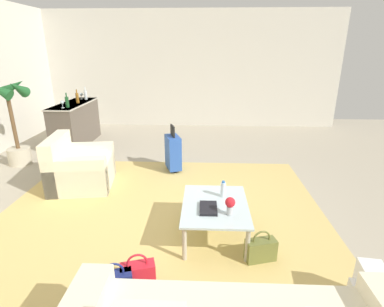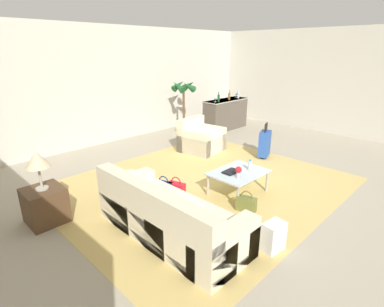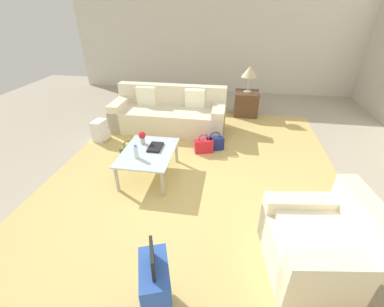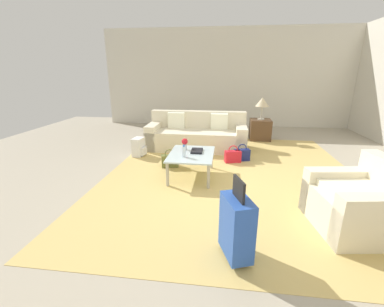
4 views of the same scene
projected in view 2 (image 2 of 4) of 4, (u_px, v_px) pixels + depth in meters
name	position (u px, v px, depth m)	size (l,w,h in m)	color
ground_plane	(229.00, 179.00, 6.06)	(12.00, 12.00, 0.00)	#A89E89
wall_back	(115.00, 85.00, 8.25)	(10.24, 0.12, 3.10)	beige
wall_right	(336.00, 82.00, 8.94)	(0.12, 8.00, 3.10)	beige
area_rug	(202.00, 185.00, 5.79)	(5.20, 4.40, 0.01)	tan
couch	(166.00, 218.00, 4.10)	(0.91, 2.30, 0.85)	beige
armchair	(200.00, 140.00, 7.67)	(1.06, 1.03, 0.83)	beige
coffee_table	(238.00, 174.00, 5.34)	(0.99, 0.76, 0.42)	silver
water_bottle	(250.00, 165.00, 5.36)	(0.06, 0.06, 0.20)	silver
coffee_table_book	(231.00, 172.00, 5.29)	(0.30, 0.19, 0.03)	black
flower_vase	(238.00, 171.00, 5.03)	(0.11, 0.11, 0.21)	#B2B7BC
side_table	(45.00, 205.00, 4.49)	(0.54, 0.54, 0.54)	#513823
table_lamp	(37.00, 160.00, 4.25)	(0.35, 0.35, 0.58)	#ADA899
bar_console	(226.00, 114.00, 9.70)	(1.66, 0.58, 0.96)	brown
wine_glass_leftmost	(215.00, 98.00, 9.11)	(0.08, 0.08, 0.15)	silver
wine_glass_left_of_centre	(236.00, 94.00, 9.91)	(0.08, 0.08, 0.15)	silver
wine_bottle_green	(219.00, 98.00, 9.10)	(0.07, 0.07, 0.30)	#194C23
wine_bottle_amber	(229.00, 96.00, 9.45)	(0.07, 0.07, 0.30)	brown
wine_bottle_clear	(238.00, 95.00, 9.78)	(0.07, 0.07, 0.30)	silver
suitcase_blue	(265.00, 143.00, 7.15)	(0.45, 0.34, 0.85)	#2851AD
handbag_red	(176.00, 189.00, 5.35)	(0.22, 0.35, 0.36)	red
handbag_olive	(246.00, 204.00, 4.83)	(0.22, 0.35, 0.36)	olive
handbag_navy	(164.00, 188.00, 5.38)	(0.23, 0.35, 0.36)	navy
backpack_white	(273.00, 237.00, 3.87)	(0.32, 0.28, 0.40)	white
potted_palm	(184.00, 104.00, 9.10)	(0.64, 0.64, 1.64)	#BCB299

